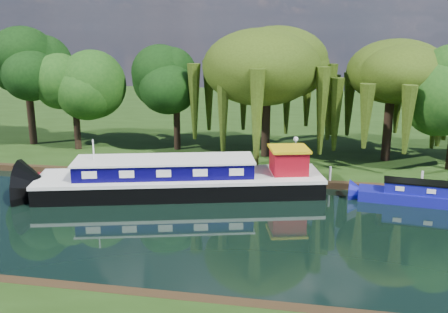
# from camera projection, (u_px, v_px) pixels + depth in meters

# --- Properties ---
(ground) EXTENTS (120.00, 120.00, 0.00)m
(ground) POSITION_uv_depth(u_px,v_px,m) (276.00, 231.00, 26.99)
(ground) COLOR black
(far_bank) EXTENTS (120.00, 52.00, 0.45)m
(far_bank) POSITION_uv_depth(u_px,v_px,m) (300.00, 118.00, 59.29)
(far_bank) COLOR black
(far_bank) RESTS_ON ground
(dutch_barge) EXTENTS (19.01, 8.72, 3.92)m
(dutch_barge) POSITION_uv_depth(u_px,v_px,m) (183.00, 179.00, 32.87)
(dutch_barge) COLOR black
(dutch_barge) RESTS_ON ground
(narrowboat) EXTENTS (10.49, 2.94, 1.51)m
(narrowboat) POSITION_uv_depth(u_px,v_px,m) (445.00, 197.00, 30.73)
(narrowboat) COLOR navy
(narrowboat) RESTS_ON ground
(red_dinghy) EXTENTS (3.73, 2.87, 0.71)m
(red_dinghy) POSITION_uv_depth(u_px,v_px,m) (54.00, 181.00, 35.85)
(red_dinghy) COLOR maroon
(red_dinghy) RESTS_ON ground
(willow_left) EXTENTS (8.23, 8.23, 9.87)m
(willow_left) POSITION_uv_depth(u_px,v_px,m) (267.00, 68.00, 39.17)
(willow_left) COLOR black
(willow_left) RESTS_ON far_bank
(willow_right) EXTENTS (6.99, 6.99, 8.51)m
(willow_right) POSITION_uv_depth(u_px,v_px,m) (392.00, 82.00, 38.12)
(willow_right) COLOR black
(willow_right) RESTS_ON far_bank
(tree_far_left) EXTENTS (5.03, 5.03, 8.11)m
(tree_far_left) POSITION_uv_depth(u_px,v_px,m) (74.00, 85.00, 42.01)
(tree_far_left) COLOR black
(tree_far_left) RESTS_ON far_bank
(tree_far_back) EXTENTS (5.53, 5.53, 9.31)m
(tree_far_back) POSITION_uv_depth(u_px,v_px,m) (27.00, 71.00, 43.61)
(tree_far_back) COLOR black
(tree_far_back) RESTS_ON far_bank
(tree_far_mid) EXTENTS (4.94, 4.94, 8.09)m
(tree_far_mid) POSITION_uv_depth(u_px,v_px,m) (176.00, 84.00, 41.88)
(tree_far_mid) COLOR black
(tree_far_mid) RESTS_ON far_bank
(lamppost) EXTENTS (0.36, 0.36, 2.56)m
(lamppost) POSITION_uv_depth(u_px,v_px,m) (296.00, 144.00, 36.29)
(lamppost) COLOR silver
(lamppost) RESTS_ON far_bank
(mooring_posts) EXTENTS (19.16, 0.16, 1.00)m
(mooring_posts) POSITION_uv_depth(u_px,v_px,m) (279.00, 171.00, 34.83)
(mooring_posts) COLOR silver
(mooring_posts) RESTS_ON far_bank
(reeds_near) EXTENTS (33.70, 1.50, 1.10)m
(reeds_near) POSITION_uv_depth(u_px,v_px,m) (445.00, 310.00, 18.43)
(reeds_near) COLOR #1E4111
(reeds_near) RESTS_ON ground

